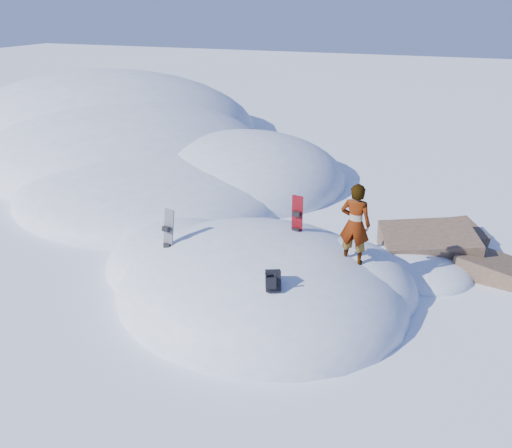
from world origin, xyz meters
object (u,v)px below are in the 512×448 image
(snowboard_dark, at_px, (168,239))
(person, at_px, (355,224))
(snowboard_red, at_px, (297,224))
(backpack, at_px, (273,281))

(snowboard_dark, height_order, person, person)
(snowboard_red, bearing_deg, backpack, -77.01)
(snowboard_dark, bearing_deg, backpack, -8.02)
(snowboard_red, xyz_separation_m, person, (1.45, -0.56, 0.46))
(snowboard_red, bearing_deg, snowboard_dark, -145.51)
(snowboard_dark, relative_size, person, 0.78)
(backpack, height_order, person, person)
(snowboard_red, distance_m, snowboard_dark, 3.05)
(snowboard_red, xyz_separation_m, backpack, (0.24, -2.43, -0.17))
(snowboard_red, relative_size, backpack, 2.95)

